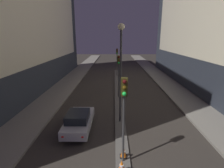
# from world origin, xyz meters

# --- Properties ---
(building_left) EXTENTS (6.01, 34.40, 21.55)m
(building_left) POSITION_xyz_m (-11.86, 17.20, 10.78)
(building_left) COLOR #2D333D
(building_left) RESTS_ON ground
(median_strip) EXTENTS (0.79, 29.49, 0.11)m
(median_strip) POSITION_xyz_m (0.00, 15.74, 0.06)
(median_strip) COLOR #56544F
(median_strip) RESTS_ON ground
(traffic_light_near) EXTENTS (0.32, 0.42, 4.63)m
(traffic_light_near) POSITION_xyz_m (0.00, 3.21, 3.51)
(traffic_light_near) COLOR #383838
(traffic_light_near) RESTS_ON median_strip
(traffic_light_mid) EXTENTS (0.32, 0.42, 4.63)m
(traffic_light_mid) POSITION_xyz_m (0.00, 13.72, 3.51)
(traffic_light_mid) COLOR #383838
(traffic_light_mid) RESTS_ON median_strip
(traffic_light_far) EXTENTS (0.32, 0.42, 4.63)m
(traffic_light_far) POSITION_xyz_m (0.00, 25.18, 3.51)
(traffic_light_far) COLOR #383838
(traffic_light_far) RESTS_ON median_strip
(street_lamp) EXTENTS (0.49, 0.49, 7.46)m
(street_lamp) POSITION_xyz_m (0.00, 7.95, 5.12)
(street_lamp) COLOR #383838
(street_lamp) RESTS_ON median_strip
(traffic_cone_near) EXTENTS (0.47, 0.47, 0.69)m
(traffic_cone_near) POSITION_xyz_m (-0.10, 2.40, 0.45)
(traffic_cone_near) COLOR black
(traffic_cone_near) RESTS_ON median_strip
(traffic_cone_far) EXTENTS (0.41, 0.41, 0.61)m
(traffic_cone_far) POSITION_xyz_m (0.05, 3.56, 0.41)
(traffic_cone_far) COLOR black
(traffic_cone_far) RESTS_ON median_strip
(car_left_lane) EXTENTS (1.77, 4.14, 1.49)m
(car_left_lane) POSITION_xyz_m (-3.05, 6.63, 0.75)
(car_left_lane) COLOR #B2B2B7
(car_left_lane) RESTS_ON ground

